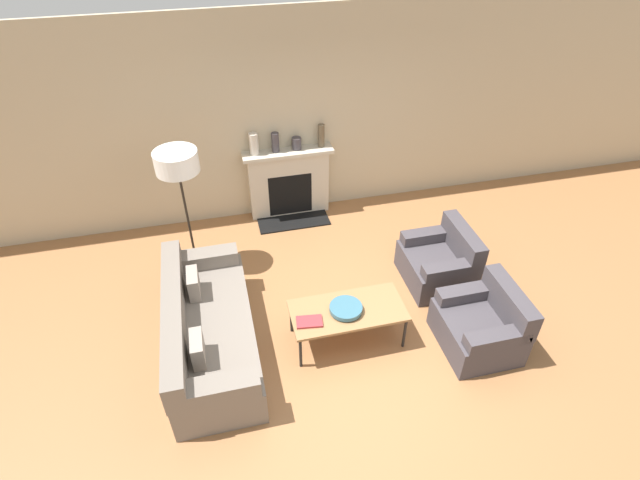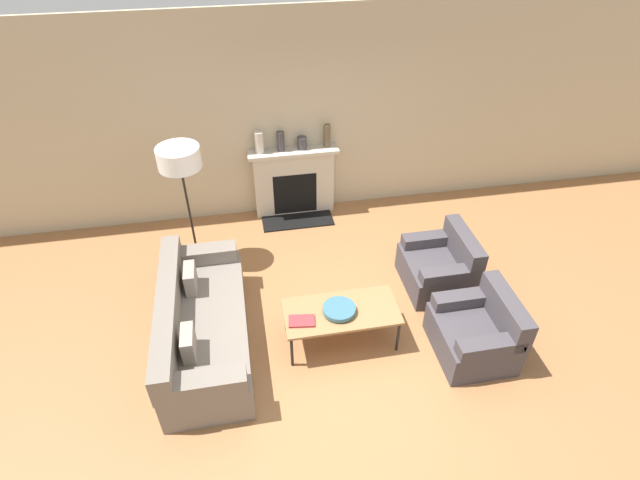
{
  "view_description": "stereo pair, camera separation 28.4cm",
  "coord_description": "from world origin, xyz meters",
  "px_view_note": "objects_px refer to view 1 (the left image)",
  "views": [
    {
      "loc": [
        -1.26,
        -3.45,
        4.32
      ],
      "look_at": [
        -0.09,
        1.37,
        0.45
      ],
      "focal_mm": 28.0,
      "sensor_mm": 36.0,
      "label": 1
    },
    {
      "loc": [
        -0.98,
        -3.51,
        4.32
      ],
      "look_at": [
        -0.09,
        1.37,
        0.45
      ],
      "focal_mm": 28.0,
      "sensor_mm": 36.0,
      "label": 2
    }
  ],
  "objects_px": {
    "fireplace": "(289,183)",
    "armchair_far": "(440,262)",
    "bowl": "(346,308)",
    "mantel_vase_center_right": "(297,143)",
    "mantel_vase_center_left": "(275,142)",
    "coffee_table": "(348,312)",
    "couch": "(207,331)",
    "book": "(309,322)",
    "floor_lamp": "(177,167)",
    "armchair_near": "(482,325)",
    "mantel_vase_right": "(321,136)",
    "mantel_vase_left": "(254,144)"
  },
  "relations": [
    {
      "from": "armchair_near",
      "to": "coffee_table",
      "type": "distance_m",
      "value": 1.47
    },
    {
      "from": "fireplace",
      "to": "armchair_far",
      "type": "height_order",
      "value": "fireplace"
    },
    {
      "from": "mantel_vase_center_left",
      "to": "armchair_near",
      "type": "bearing_deg",
      "value": -60.49
    },
    {
      "from": "mantel_vase_center_left",
      "to": "floor_lamp",
      "type": "bearing_deg",
      "value": -144.51
    },
    {
      "from": "bowl",
      "to": "mantel_vase_right",
      "type": "xyz_separation_m",
      "value": [
        0.37,
        2.63,
        0.7
      ]
    },
    {
      "from": "coffee_table",
      "to": "mantel_vase_center_right",
      "type": "relative_size",
      "value": 7.2
    },
    {
      "from": "book",
      "to": "floor_lamp",
      "type": "height_order",
      "value": "floor_lamp"
    },
    {
      "from": "fireplace",
      "to": "coffee_table",
      "type": "height_order",
      "value": "fireplace"
    },
    {
      "from": "bowl",
      "to": "mantel_vase_center_right",
      "type": "relative_size",
      "value": 2.06
    },
    {
      "from": "fireplace",
      "to": "armchair_far",
      "type": "xyz_separation_m",
      "value": [
        1.54,
        -1.92,
        -0.23
      ]
    },
    {
      "from": "couch",
      "to": "book",
      "type": "relative_size",
      "value": 7.21
    },
    {
      "from": "fireplace",
      "to": "book",
      "type": "bearing_deg",
      "value": -96.41
    },
    {
      "from": "mantel_vase_left",
      "to": "mantel_vase_right",
      "type": "relative_size",
      "value": 0.92
    },
    {
      "from": "fireplace",
      "to": "couch",
      "type": "height_order",
      "value": "fireplace"
    },
    {
      "from": "armchair_near",
      "to": "floor_lamp",
      "type": "relative_size",
      "value": 0.51
    },
    {
      "from": "bowl",
      "to": "mantel_vase_center_left",
      "type": "relative_size",
      "value": 1.28
    },
    {
      "from": "coffee_table",
      "to": "mantel_vase_center_right",
      "type": "bearing_deg",
      "value": 90.12
    },
    {
      "from": "mantel_vase_left",
      "to": "mantel_vase_center_left",
      "type": "xyz_separation_m",
      "value": [
        0.29,
        0.0,
        -0.01
      ]
    },
    {
      "from": "bowl",
      "to": "mantel_vase_left",
      "type": "relative_size",
      "value": 1.17
    },
    {
      "from": "armchair_near",
      "to": "mantel_vase_left",
      "type": "bearing_deg",
      "value": -146.42
    },
    {
      "from": "bowl",
      "to": "armchair_near",
      "type": "bearing_deg",
      "value": -15.12
    },
    {
      "from": "book",
      "to": "couch",
      "type": "bearing_deg",
      "value": 172.27
    },
    {
      "from": "fireplace",
      "to": "bowl",
      "type": "bearing_deg",
      "value": -87.53
    },
    {
      "from": "mantel_vase_right",
      "to": "mantel_vase_left",
      "type": "bearing_deg",
      "value": 180.0
    },
    {
      "from": "couch",
      "to": "bowl",
      "type": "relative_size",
      "value": 5.95
    },
    {
      "from": "coffee_table",
      "to": "armchair_far",
      "type": "bearing_deg",
      "value": 25.76
    },
    {
      "from": "armchair_far",
      "to": "floor_lamp",
      "type": "bearing_deg",
      "value": -108.97
    },
    {
      "from": "floor_lamp",
      "to": "mantel_vase_center_right",
      "type": "distance_m",
      "value": 1.85
    },
    {
      "from": "mantel_vase_left",
      "to": "armchair_near",
      "type": "bearing_deg",
      "value": -56.42
    },
    {
      "from": "armchair_far",
      "to": "coffee_table",
      "type": "relative_size",
      "value": 0.69
    },
    {
      "from": "armchair_near",
      "to": "mantel_vase_center_left",
      "type": "height_order",
      "value": "mantel_vase_center_left"
    },
    {
      "from": "armchair_near",
      "to": "bowl",
      "type": "relative_size",
      "value": 2.42
    },
    {
      "from": "mantel_vase_right",
      "to": "book",
      "type": "bearing_deg",
      "value": -106.28
    },
    {
      "from": "fireplace",
      "to": "couch",
      "type": "relative_size",
      "value": 0.61
    },
    {
      "from": "mantel_vase_left",
      "to": "mantel_vase_right",
      "type": "distance_m",
      "value": 0.94
    },
    {
      "from": "armchair_far",
      "to": "mantel_vase_right",
      "type": "xyz_separation_m",
      "value": [
        -1.06,
        1.93,
        0.92
      ]
    },
    {
      "from": "bowl",
      "to": "book",
      "type": "distance_m",
      "value": 0.42
    },
    {
      "from": "book",
      "to": "mantel_vase_center_right",
      "type": "bearing_deg",
      "value": 88.47
    },
    {
      "from": "fireplace",
      "to": "couch",
      "type": "distance_m",
      "value": 2.75
    },
    {
      "from": "mantel_vase_center_left",
      "to": "mantel_vase_center_right",
      "type": "distance_m",
      "value": 0.3
    },
    {
      "from": "bowl",
      "to": "mantel_vase_center_right",
      "type": "xyz_separation_m",
      "value": [
        0.02,
        2.63,
        0.62
      ]
    },
    {
      "from": "armchair_far",
      "to": "mantel_vase_left",
      "type": "distance_m",
      "value": 2.92
    },
    {
      "from": "mantel_vase_center_left",
      "to": "mantel_vase_right",
      "type": "distance_m",
      "value": 0.65
    },
    {
      "from": "fireplace",
      "to": "armchair_near",
      "type": "xyz_separation_m",
      "value": [
        1.54,
        -3.0,
        -0.23
      ]
    },
    {
      "from": "bowl",
      "to": "mantel_vase_left",
      "type": "xyz_separation_m",
      "value": [
        -0.57,
        2.63,
        0.69
      ]
    },
    {
      "from": "mantel_vase_center_right",
      "to": "bowl",
      "type": "bearing_deg",
      "value": -90.46
    },
    {
      "from": "fireplace",
      "to": "armchair_far",
      "type": "bearing_deg",
      "value": -51.19
    },
    {
      "from": "couch",
      "to": "book",
      "type": "distance_m",
      "value": 1.11
    },
    {
      "from": "floor_lamp",
      "to": "mantel_vase_right",
      "type": "height_order",
      "value": "floor_lamp"
    },
    {
      "from": "armchair_near",
      "to": "book",
      "type": "bearing_deg",
      "value": -99.81
    }
  ]
}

